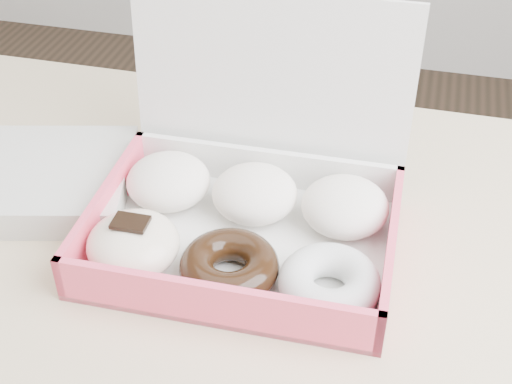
# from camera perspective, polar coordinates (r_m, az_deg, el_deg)

# --- Properties ---
(table) EXTENTS (1.20, 0.80, 0.75)m
(table) POSITION_cam_1_polar(r_m,az_deg,el_deg) (0.91, -14.61, -7.34)
(table) COLOR #D4B78B
(table) RESTS_ON ground
(donut_box) EXTENTS (0.34, 0.28, 0.25)m
(donut_box) POSITION_cam_1_polar(r_m,az_deg,el_deg) (0.80, -0.98, -1.46)
(donut_box) COLOR white
(donut_box) RESTS_ON table
(newspapers) EXTENTS (0.27, 0.24, 0.04)m
(newspapers) POSITION_cam_1_polar(r_m,az_deg,el_deg) (0.92, -17.33, 0.99)
(newspapers) COLOR silver
(newspapers) RESTS_ON table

